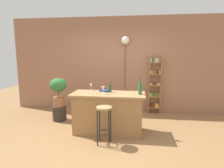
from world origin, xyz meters
TOP-DOWN VIEW (x-y plane):
  - ground at (0.00, 0.00)m, footprint 12.00×12.00m
  - back_wall at (0.00, 1.95)m, footprint 6.40×0.10m
  - kitchen_counter at (0.00, 0.30)m, footprint 1.59×0.69m
  - bar_stool at (0.01, -0.27)m, footprint 0.30×0.30m
  - spice_shelf at (1.13, 1.82)m, footprint 0.35×0.13m
  - plant_stool at (-1.39, 0.87)m, footprint 0.35×0.35m
  - potted_plant at (-1.39, 0.87)m, footprint 0.44×0.40m
  - bottle_spirits_clear at (0.68, 0.27)m, footprint 0.08×0.08m
  - bottle_vinegar at (0.03, 0.41)m, footprint 0.06×0.06m
  - wine_glass_left at (-0.44, 0.54)m, footprint 0.07×0.07m
  - wine_glass_center at (-0.10, 0.20)m, footprint 0.07×0.07m
  - cookbook at (-0.11, 0.48)m, footprint 0.25×0.22m
  - pendant_globe_light at (0.26, 1.84)m, footprint 0.24×0.24m

SIDE VIEW (x-z plane):
  - ground at x=0.00m, z-range 0.00..0.00m
  - plant_stool at x=-1.39m, z-range 0.00..0.37m
  - kitchen_counter at x=0.00m, z-range 0.00..0.89m
  - bar_stool at x=0.01m, z-range 0.17..0.90m
  - potted_plant at x=-1.39m, z-range 0.46..1.20m
  - spice_shelf at x=1.13m, z-range 0.01..1.66m
  - cookbook at x=-0.11m, z-range 0.88..0.92m
  - bottle_vinegar at x=0.03m, z-range 0.85..1.09m
  - wine_glass_left at x=-0.44m, z-range 0.92..1.08m
  - wine_glass_center at x=-0.10m, z-range 0.92..1.08m
  - bottle_spirits_clear at x=0.68m, z-range 0.84..1.18m
  - back_wall at x=0.00m, z-range 0.00..2.80m
  - pendant_globe_light at x=0.26m, z-range 0.98..3.21m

